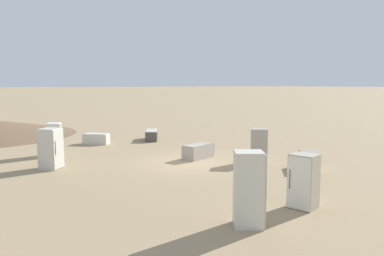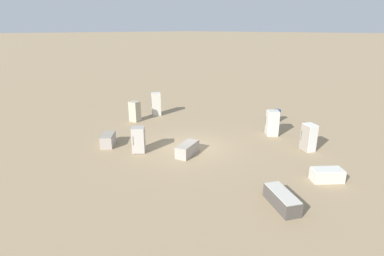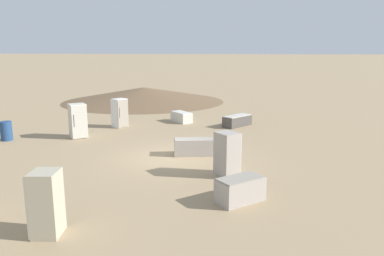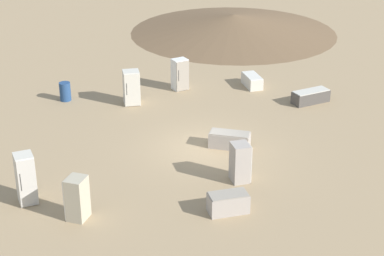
{
  "view_description": "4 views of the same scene",
  "coord_description": "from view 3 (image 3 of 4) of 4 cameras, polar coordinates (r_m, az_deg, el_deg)",
  "views": [
    {
      "loc": [
        9.61,
        13.94,
        3.58
      ],
      "look_at": [
        0.98,
        1.47,
        1.81
      ],
      "focal_mm": 35.0,
      "sensor_mm": 36.0,
      "label": 1
    },
    {
      "loc": [
        -12.19,
        -12.12,
        7.06
      ],
      "look_at": [
        0.26,
        0.09,
        1.21
      ],
      "focal_mm": 28.0,
      "sensor_mm": 36.0,
      "label": 2
    },
    {
      "loc": [
        -4.41,
        14.35,
        4.34
      ],
      "look_at": [
        -1.1,
        0.8,
        1.46
      ],
      "focal_mm": 35.0,
      "sensor_mm": 36.0,
      "label": 3
    },
    {
      "loc": [
        -12.52,
        21.25,
        12.21
      ],
      "look_at": [
        0.55,
        0.15,
        0.86
      ],
      "focal_mm": 60.0,
      "sensor_mm": 36.0,
      "label": 4
    }
  ],
  "objects": [
    {
      "name": "ground_plane",
      "position": [
        15.62,
        -3.23,
        -4.48
      ],
      "size": [
        1000.0,
        1000.0,
        0.0
      ],
      "primitive_type": "plane",
      "color": "#9E8460"
    },
    {
      "name": "dirt_mound",
      "position": [
        33.05,
        -7.4,
        5.1
      ],
      "size": [
        13.95,
        13.95,
        1.23
      ],
      "color": "brown",
      "rests_on": "ground_plane"
    },
    {
      "name": "discarded_fridge_0",
      "position": [
        21.98,
        -10.95,
        2.26
      ],
      "size": [
        0.92,
        0.96,
        1.65
      ],
      "rotation": [
        0.0,
        0.0,
        1.08
      ],
      "color": "white",
      "rests_on": "ground_plane"
    },
    {
      "name": "discarded_fridge_1",
      "position": [
        19.79,
        -16.99,
        1.05
      ],
      "size": [
        1.09,
        1.09,
        1.73
      ],
      "rotation": [
        0.0,
        0.0,
        0.76
      ],
      "color": "beige",
      "rests_on": "ground_plane"
    },
    {
      "name": "discarded_fridge_2",
      "position": [
        22.08,
        6.91,
        1.1
      ],
      "size": [
        1.61,
        2.0,
        0.64
      ],
      "rotation": [
        0.0,
        0.0,
        2.59
      ],
      "color": "#4C4742",
      "rests_on": "ground_plane"
    },
    {
      "name": "discarded_fridge_3",
      "position": [
        13.24,
        5.41,
        -3.98
      ],
      "size": [
        1.0,
        1.0,
        1.56
      ],
      "rotation": [
        0.0,
        0.0,
        2.4
      ],
      "color": "#A89E93",
      "rests_on": "ground_plane"
    },
    {
      "name": "discarded_fridge_4",
      "position": [
        9.69,
        -21.38,
        -10.65
      ],
      "size": [
        0.81,
        0.86,
        1.59
      ],
      "rotation": [
        0.0,
        0.0,
        4.95
      ],
      "color": "#B2A88E",
      "rests_on": "ground_plane"
    },
    {
      "name": "discarded_fridge_5",
      "position": [
        11.16,
        7.36,
        -9.28
      ],
      "size": [
        1.49,
        1.52,
        0.74
      ],
      "rotation": [
        0.0,
        0.0,
        2.39
      ],
      "color": "#A89E93",
      "rests_on": "ground_plane"
    },
    {
      "name": "discarded_fridge_6",
      "position": [
        15.9,
        0.39,
        -2.89
      ],
      "size": [
        1.86,
        1.22,
        0.69
      ],
      "rotation": [
        0.0,
        0.0,
        1.88
      ],
      "color": "#A89E93",
      "rests_on": "ground_plane"
    },
    {
      "name": "discarded_fridge_7",
      "position": [
        23.21,
        -1.61,
        1.69
      ],
      "size": [
        1.58,
        1.53,
        0.63
      ],
      "rotation": [
        0.0,
        0.0,
        3.97
      ],
      "color": "beige",
      "rests_on": "ground_plane"
    },
    {
      "name": "rusty_barrel",
      "position": [
        20.57,
        -26.46,
        -0.4
      ],
      "size": [
        0.56,
        0.56,
        0.95
      ],
      "color": "navy",
      "rests_on": "ground_plane"
    }
  ]
}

